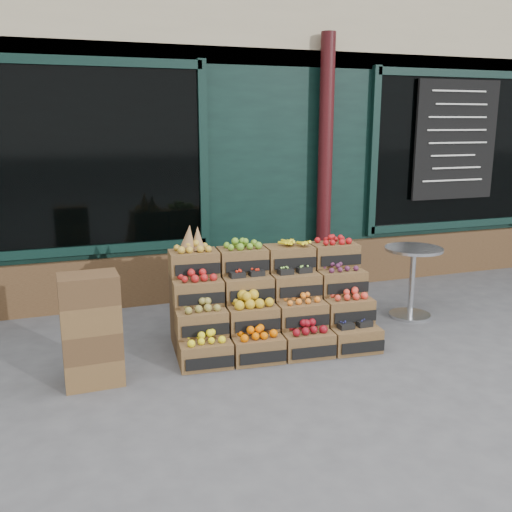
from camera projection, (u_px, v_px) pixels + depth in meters
name	position (u px, v px, depth m)	size (l,w,h in m)	color
ground	(302.00, 360.00, 5.27)	(60.00, 60.00, 0.00)	#48484B
shop_facade	(179.00, 106.00, 9.41)	(12.00, 6.24, 4.80)	black
crate_display	(270.00, 307.00, 5.61)	(1.99, 1.10, 1.20)	brown
spare_crates	(91.00, 330.00, 4.70)	(0.48, 0.34, 0.95)	brown
bistro_table	(412.00, 274.00, 6.34)	(0.63, 0.63, 0.80)	silver
shopkeeper	(68.00, 213.00, 6.83)	(0.79, 0.52, 2.16)	#1C6328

